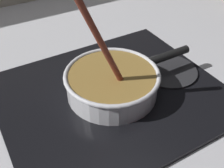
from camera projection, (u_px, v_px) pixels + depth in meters
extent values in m
cube|color=#B7B7BC|center=(89.00, 134.00, 0.66)|extent=(2.40, 1.60, 0.04)
cube|color=black|center=(112.00, 95.00, 0.73)|extent=(0.56, 0.48, 0.01)
torus|color=#592D0C|center=(112.00, 92.00, 0.72)|extent=(0.16, 0.16, 0.01)
cylinder|color=#262628|center=(168.00, 71.00, 0.79)|extent=(0.16, 0.16, 0.01)
cylinder|color=silver|center=(112.00, 84.00, 0.70)|extent=(0.23, 0.23, 0.06)
cylinder|color=olive|center=(112.00, 83.00, 0.70)|extent=(0.22, 0.22, 0.05)
torus|color=silver|center=(112.00, 74.00, 0.68)|extent=(0.24, 0.24, 0.01)
cylinder|color=black|center=(169.00, 55.00, 0.75)|extent=(0.13, 0.02, 0.02)
cylinder|color=beige|center=(121.00, 69.00, 0.72)|extent=(0.04, 0.04, 0.01)
cylinder|color=#E5CC7A|center=(103.00, 80.00, 0.68)|extent=(0.03, 0.03, 0.01)
cylinder|color=#E5CC7A|center=(135.00, 64.00, 0.74)|extent=(0.03, 0.03, 0.01)
cylinder|color=#E5CC7A|center=(113.00, 60.00, 0.75)|extent=(0.03, 0.03, 0.01)
cylinder|color=#E5CC7A|center=(120.00, 81.00, 0.68)|extent=(0.03, 0.03, 0.01)
cylinder|color=#E5CC7A|center=(94.00, 65.00, 0.73)|extent=(0.04, 0.04, 0.01)
cylinder|color=#EDD88C|center=(117.00, 98.00, 0.63)|extent=(0.03, 0.03, 0.01)
cylinder|color=#EDD88C|center=(95.00, 89.00, 0.66)|extent=(0.04, 0.04, 0.01)
cylinder|color=maroon|center=(100.00, 41.00, 0.57)|extent=(0.13, 0.02, 0.27)
cube|color=brown|center=(123.00, 83.00, 0.68)|extent=(0.05, 0.03, 0.01)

